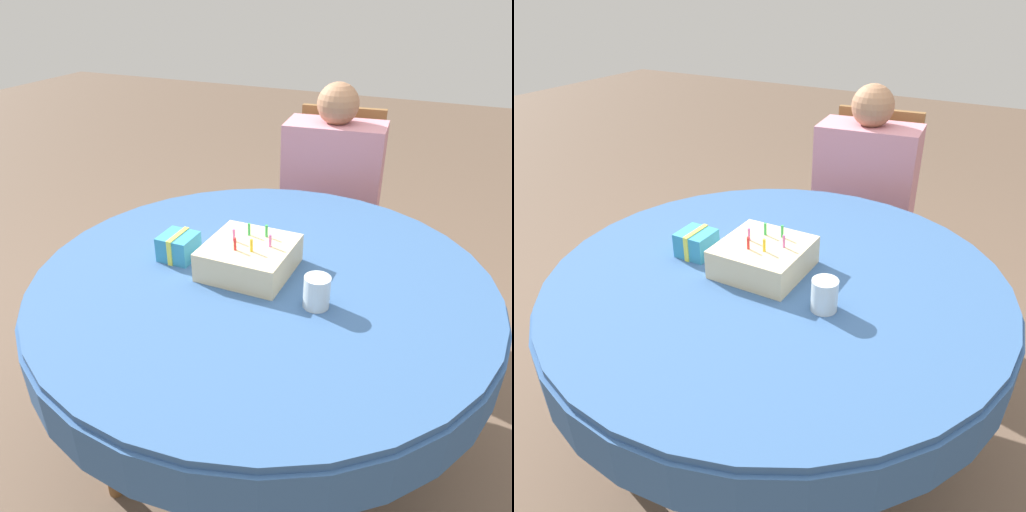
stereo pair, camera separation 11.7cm
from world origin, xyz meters
The scene contains 7 objects.
ground_plane centered at (0.00, 0.00, 0.00)m, with size 12.00×12.00×0.00m, color brown.
dining_table centered at (0.00, 0.00, 0.64)m, with size 1.32×1.32×0.72m.
chair centered at (-0.06, 0.97, 0.50)m, with size 0.46×0.46×0.96m.
person centered at (-0.05, 0.87, 0.65)m, with size 0.43×0.35×1.10m.
birthday_cake centered at (-0.04, 0.00, 0.76)m, with size 0.24×0.24×0.12m.
drinking_glass centered at (0.19, -0.09, 0.76)m, with size 0.07×0.07×0.09m.
gift_box centered at (-0.26, -0.02, 0.76)m, with size 0.10×0.11×0.08m.
Camera 2 is at (0.58, -1.07, 1.46)m, focal length 35.00 mm.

